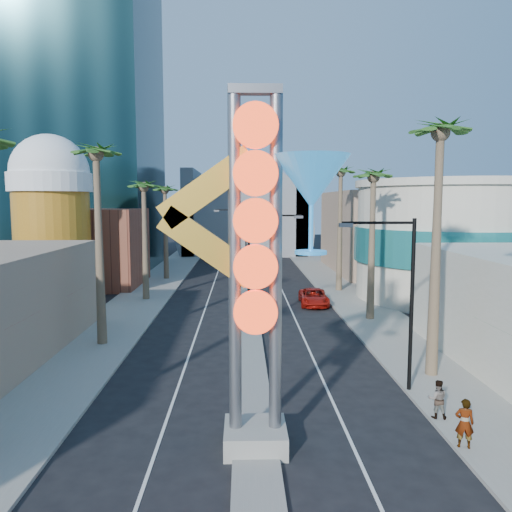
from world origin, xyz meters
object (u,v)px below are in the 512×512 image
(pedestrian_a, at_px, (464,423))
(red_pickup, at_px, (314,297))
(pedestrian_b, at_px, (437,399))
(neon_sign, at_px, (279,244))

(pedestrian_a, bearing_deg, red_pickup, -70.97)
(red_pickup, height_order, pedestrian_a, pedestrian_a)
(pedestrian_a, distance_m, pedestrian_b, 2.41)
(neon_sign, distance_m, pedestrian_a, 9.03)
(pedestrian_a, xyz_separation_m, pedestrian_b, (0.00, 2.41, -0.11))
(pedestrian_b, bearing_deg, red_pickup, -74.34)
(neon_sign, distance_m, red_pickup, 25.91)
(red_pickup, bearing_deg, neon_sign, -98.68)
(pedestrian_a, relative_size, pedestrian_b, 1.14)
(red_pickup, xyz_separation_m, pedestrian_b, (1.69, -22.60, 0.23))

